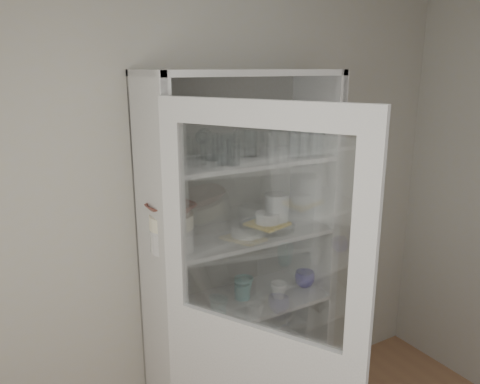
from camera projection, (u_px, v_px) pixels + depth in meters
wall_back at (188, 219)px, 2.58m from camera, size 3.60×0.02×2.60m
pantry_cabinet at (234, 282)px, 2.63m from camera, size 1.00×0.45×2.10m
cupboard_door at (257, 375)px, 1.95m from camera, size 0.47×0.81×2.00m
tumbler_0 at (176, 156)px, 2.05m from camera, size 0.08×0.08×0.15m
tumbler_1 at (233, 152)px, 2.19m from camera, size 0.07×0.07×0.13m
tumbler_2 at (225, 150)px, 2.21m from camera, size 0.09×0.09×0.14m
tumbler_3 at (228, 149)px, 2.20m from camera, size 0.09×0.09×0.15m
tumbler_4 at (295, 145)px, 2.39m from camera, size 0.08×0.08×0.13m
tumbler_5 at (317, 141)px, 2.43m from camera, size 0.10×0.10×0.16m
tumbler_6 at (304, 144)px, 2.39m from camera, size 0.08×0.08×0.14m
tumbler_7 at (163, 152)px, 2.19m from camera, size 0.08×0.08×0.13m
tumbler_8 at (219, 147)px, 2.32m from camera, size 0.07×0.07×0.13m
tumbler_9 at (239, 146)px, 2.36m from camera, size 0.08×0.08×0.13m
tumbler_10 at (212, 147)px, 2.32m from camera, size 0.09×0.09×0.14m
tumbler_11 at (251, 144)px, 2.40m from camera, size 0.09×0.09×0.14m
goblet_0 at (201, 144)px, 2.35m from camera, size 0.07×0.07×0.15m
goblet_1 at (205, 142)px, 2.36m from camera, size 0.08×0.08×0.17m
goblet_2 at (275, 135)px, 2.57m from camera, size 0.08×0.08×0.17m
goblet_3 at (294, 135)px, 2.62m from camera, size 0.07×0.07×0.16m
plate_stack_front at (172, 239)px, 2.24m from camera, size 0.21×0.21×0.11m
plate_stack_back at (166, 226)px, 2.43m from camera, size 0.21×0.21×0.10m
cream_bowl at (171, 221)px, 2.21m from camera, size 0.22×0.22×0.07m
terracotta_bowl at (171, 209)px, 2.20m from camera, size 0.27×0.27×0.05m
glass_platter at (268, 226)px, 2.55m from camera, size 0.40×0.40×0.02m
yellow_trivet at (268, 224)px, 2.55m from camera, size 0.23×0.23×0.01m
white_ramekin at (268, 218)px, 2.54m from camera, size 0.16×0.16×0.06m
grey_bowl_stack at (277, 210)px, 2.57m from camera, size 0.13×0.13×0.18m
mug_blue at (305, 279)px, 2.75m from camera, size 0.14×0.14×0.09m
mug_teal at (244, 286)px, 2.64m from camera, size 0.13×0.13×0.10m
mug_white at (279, 290)px, 2.61m from camera, size 0.10×0.10×0.09m
teal_jar at (242, 289)px, 2.60m from camera, size 0.09×0.09×0.10m
measuring_cups at (185, 318)px, 2.37m from camera, size 0.10×0.10×0.04m
white_canister at (168, 303)px, 2.41m from camera, size 0.15×0.15×0.14m
cream_dish at (226, 364)px, 2.62m from camera, size 0.27×0.27×0.08m
tin_box at (277, 347)px, 2.79m from camera, size 0.25×0.21×0.06m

